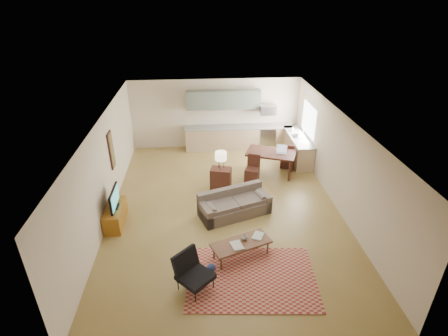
{
  "coord_description": "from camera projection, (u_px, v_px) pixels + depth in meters",
  "views": [
    {
      "loc": [
        -0.69,
        -8.49,
        5.75
      ],
      "look_at": [
        0.0,
        0.3,
        1.15
      ],
      "focal_mm": 28.0,
      "sensor_mm": 36.0,
      "label": 1
    }
  ],
  "objects": [
    {
      "name": "room",
      "position": [
        225.0,
        167.0,
        9.59
      ],
      "size": [
        9.0,
        9.0,
        9.0
      ],
      "color": "olive",
      "rests_on": "ground"
    },
    {
      "name": "kitchen_counter_back",
      "position": [
        239.0,
        137.0,
        13.76
      ],
      "size": [
        4.26,
        0.64,
        0.92
      ],
      "primitive_type": null,
      "color": "tan",
      "rests_on": "ground"
    },
    {
      "name": "kitchen_counter_right",
      "position": [
        297.0,
        148.0,
        12.86
      ],
      "size": [
        0.64,
        2.26,
        0.92
      ],
      "primitive_type": null,
      "color": "tan",
      "rests_on": "ground"
    },
    {
      "name": "kitchen_range",
      "position": [
        267.0,
        137.0,
        13.84
      ],
      "size": [
        0.62,
        0.62,
        0.9
      ],
      "primitive_type": "cube",
      "color": "#A5A8AD",
      "rests_on": "ground"
    },
    {
      "name": "kitchen_microwave",
      "position": [
        268.0,
        110.0,
        13.35
      ],
      "size": [
        0.62,
        0.4,
        0.35
      ],
      "primitive_type": "cube",
      "color": "#A5A8AD",
      "rests_on": "room"
    },
    {
      "name": "upper_cabinets",
      "position": [
        224.0,
        100.0,
        13.16
      ],
      "size": [
        2.8,
        0.34,
        0.7
      ],
      "primitive_type": "cube",
      "color": "slate",
      "rests_on": "room"
    },
    {
      "name": "window_right",
      "position": [
        309.0,
        120.0,
        12.37
      ],
      "size": [
        0.02,
        1.4,
        1.05
      ],
      "primitive_type": "cube",
      "color": "white",
      "rests_on": "room"
    },
    {
      "name": "wall_art_left",
      "position": [
        112.0,
        150.0,
        10.07
      ],
      "size": [
        0.06,
        0.42,
        1.1
      ],
      "primitive_type": null,
      "color": "olive",
      "rests_on": "room"
    },
    {
      "name": "triptych",
      "position": [
        213.0,
        104.0,
        13.35
      ],
      "size": [
        1.7,
        0.04,
        0.5
      ],
      "primitive_type": null,
      "color": "#FFF7C6",
      "rests_on": "room"
    },
    {
      "name": "rug",
      "position": [
        251.0,
        278.0,
        7.74
      ],
      "size": [
        2.98,
        2.18,
        0.02
      ],
      "primitive_type": "cube",
      "rotation": [
        0.0,
        0.0,
        -0.08
      ],
      "color": "maroon",
      "rests_on": "floor"
    },
    {
      "name": "sofa",
      "position": [
        235.0,
        204.0,
        9.75
      ],
      "size": [
        2.24,
        1.53,
        0.71
      ],
      "primitive_type": null,
      "rotation": [
        0.0,
        0.0,
        0.34
      ],
      "color": "brown",
      "rests_on": "floor"
    },
    {
      "name": "coffee_table",
      "position": [
        241.0,
        249.0,
        8.28
      ],
      "size": [
        1.52,
        1.03,
        0.43
      ],
      "primitive_type": null,
      "rotation": [
        0.0,
        0.0,
        0.37
      ],
      "color": "#523321",
      "rests_on": "floor"
    },
    {
      "name": "book_a",
      "position": [
        232.0,
        247.0,
        8.02
      ],
      "size": [
        0.41,
        0.46,
        0.03
      ],
      "primitive_type": "imported",
      "rotation": [
        0.0,
        0.0,
        0.25
      ],
      "color": "maroon",
      "rests_on": "coffee_table"
    },
    {
      "name": "book_b",
      "position": [
        253.0,
        235.0,
        8.42
      ],
      "size": [
        0.49,
        0.51,
        0.02
      ],
      "primitive_type": "imported",
      "rotation": [
        0.0,
        0.0,
        -0.47
      ],
      "color": "navy",
      "rests_on": "coffee_table"
    },
    {
      "name": "vase",
      "position": [
        244.0,
        237.0,
        8.23
      ],
      "size": [
        0.19,
        0.19,
        0.16
      ],
      "primitive_type": "imported",
      "rotation": [
        0.0,
        0.0,
        -0.12
      ],
      "color": "black",
      "rests_on": "coffee_table"
    },
    {
      "name": "armchair",
      "position": [
        195.0,
        274.0,
        7.28
      ],
      "size": [
        1.05,
        1.05,
        0.85
      ],
      "primitive_type": null,
      "rotation": [
        0.0,
        0.0,
        0.76
      ],
      "color": "black",
      "rests_on": "floor"
    },
    {
      "name": "tv_credenza",
      "position": [
        115.0,
        215.0,
        9.41
      ],
      "size": [
        0.44,
        1.15,
        0.53
      ],
      "primitive_type": null,
      "color": "brown",
      "rests_on": "floor"
    },
    {
      "name": "tv",
      "position": [
        114.0,
        198.0,
        9.17
      ],
      "size": [
        0.09,
        0.89,
        0.53
      ],
      "primitive_type": null,
      "color": "black",
      "rests_on": "tv_credenza"
    },
    {
      "name": "console_table",
      "position": [
        221.0,
        179.0,
        10.98
      ],
      "size": [
        0.71,
        0.56,
        0.73
      ],
      "primitive_type": null,
      "rotation": [
        0.0,
        0.0,
        -0.25
      ],
      "color": "#341912",
      "rests_on": "floor"
    },
    {
      "name": "table_lamp",
      "position": [
        221.0,
        160.0,
        10.67
      ],
      "size": [
        0.38,
        0.38,
        0.59
      ],
      "primitive_type": null,
      "rotation": [
        0.0,
        0.0,
        -0.09
      ],
      "color": "beige",
      "rests_on": "console_table"
    },
    {
      "name": "dining_table",
      "position": [
        270.0,
        163.0,
        11.89
      ],
      "size": [
        1.83,
        1.44,
        0.81
      ],
      "primitive_type": null,
      "rotation": [
        0.0,
        0.0,
        -0.37
      ],
      "color": "#341912",
      "rests_on": "floor"
    },
    {
      "name": "dining_chair_near",
      "position": [
        252.0,
        169.0,
        11.4
      ],
      "size": [
        0.57,
        0.58,
        0.9
      ],
      "primitive_type": null,
      "rotation": [
        0.0,
        0.0,
        -0.38
      ],
      "color": "#341912",
      "rests_on": "floor"
    },
    {
      "name": "dining_chair_far",
      "position": [
        287.0,
        155.0,
        12.33
      ],
      "size": [
        0.55,
        0.57,
        0.92
      ],
      "primitive_type": null,
      "rotation": [
        0.0,
        0.0,
        2.86
      ],
      "color": "#341912",
      "rests_on": "floor"
    },
    {
      "name": "laptop",
      "position": [
        282.0,
        150.0,
        11.57
      ],
      "size": [
        0.4,
        0.34,
        0.26
      ],
      "primitive_type": null,
      "rotation": [
        0.0,
        0.0,
        -0.28
      ],
      "color": "#A5A8AD",
      "rests_on": "dining_table"
    },
    {
      "name": "soap_bottle",
      "position": [
        293.0,
        129.0,
        13.05
      ],
      "size": [
        0.11,
        0.12,
        0.19
      ],
      "primitive_type": "imported",
      "rotation": [
        0.0,
        0.0,
        0.16
      ],
      "color": "#FFF7C6",
      "rests_on": "kitchen_counter_right"
    }
  ]
}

